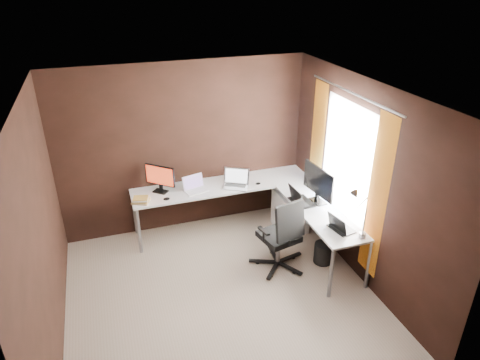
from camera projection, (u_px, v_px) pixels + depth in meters
name	position (u px, v px, depth m)	size (l,w,h in m)	color
room	(247.00, 198.00, 4.79)	(3.60, 3.60, 2.50)	tan
desk	(257.00, 198.00, 6.03)	(2.65, 2.25, 0.73)	white
drawer_pedestal	(290.00, 211.00, 6.46)	(0.42, 0.50, 0.60)	white
monitor_left	(160.00, 177.00, 6.00)	(0.36, 0.32, 0.40)	black
monitor_right	(318.00, 183.00, 5.69)	(0.18, 0.63, 0.52)	black
laptop_white	(195.00, 187.00, 6.11)	(0.36, 0.30, 0.21)	white
laptop_silver	(236.00, 182.00, 6.23)	(0.45, 0.41, 0.25)	silver
laptop_black_big	(300.00, 200.00, 5.78)	(0.27, 0.37, 0.24)	black
laptop_black_small	(340.00, 227.00, 5.19)	(0.27, 0.35, 0.21)	black
book_stack	(141.00, 200.00, 5.80)	(0.28, 0.26, 0.07)	tan
mouse_left	(167.00, 199.00, 5.86)	(0.09, 0.06, 0.04)	black
mouse_corner	(258.00, 184.00, 6.29)	(0.08, 0.05, 0.03)	black
desk_lamp	(358.00, 208.00, 4.93)	(0.19, 0.23, 0.60)	slate
office_chair	(280.00, 247.00, 5.61)	(0.58, 0.60, 1.04)	black
wastebasket	(323.00, 253.00, 5.76)	(0.25, 0.25, 0.29)	black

